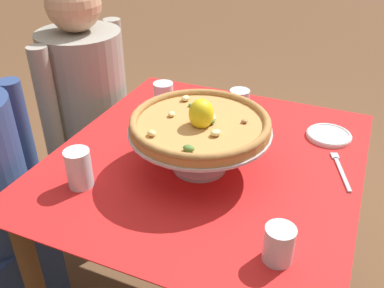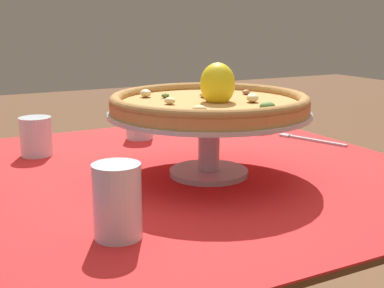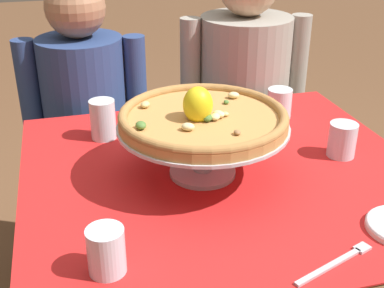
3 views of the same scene
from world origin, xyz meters
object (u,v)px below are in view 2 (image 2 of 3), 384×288
at_px(water_glass_back_right, 36,138).
at_px(water_glass_side_right, 138,124).
at_px(pizza_stand, 208,127).
at_px(water_glass_back_left, 117,205).
at_px(side_plate, 252,127).
at_px(dinner_fork, 308,139).
at_px(pizza, 209,102).

xyz_separation_m(water_glass_back_right, water_glass_side_right, (0.06, -0.29, -0.00)).
bearing_deg(pizza_stand, water_glass_back_left, 128.05).
height_order(pizza_stand, water_glass_back_left, pizza_stand).
bearing_deg(side_plate, water_glass_side_right, 81.82).
height_order(water_glass_back_right, side_plate, water_glass_back_right).
bearing_deg(water_glass_back_right, water_glass_side_right, -79.28).
bearing_deg(water_glass_back_right, side_plate, -89.60).
bearing_deg(dinner_fork, side_plate, 18.04).
distance_m(water_glass_side_right, dinner_fork, 0.49).
bearing_deg(side_plate, dinner_fork, -161.96).
height_order(water_glass_back_left, side_plate, water_glass_back_left).
relative_size(water_glass_side_right, side_plate, 0.62).
xyz_separation_m(water_glass_back_left, side_plate, (0.58, -0.64, -0.04)).
height_order(pizza, water_glass_side_right, pizza).
relative_size(water_glass_back_left, water_glass_side_right, 1.23).
distance_m(water_glass_back_right, side_plate, 0.65).
distance_m(water_glass_side_right, side_plate, 0.36).
relative_size(pizza_stand, side_plate, 2.77).
bearing_deg(side_plate, water_glass_back_right, 90.40).
distance_m(pizza_stand, water_glass_side_right, 0.41).
bearing_deg(dinner_fork, pizza_stand, 111.10).
bearing_deg(water_glass_back_right, pizza, -139.46).
relative_size(water_glass_back_left, side_plate, 0.76).
height_order(pizza_stand, water_glass_back_right, pizza_stand).
xyz_separation_m(side_plate, dinner_fork, (-0.19, -0.06, -0.01)).
bearing_deg(water_glass_back_right, dinner_fork, -104.70).
xyz_separation_m(water_glass_back_right, dinner_fork, (-0.19, -0.71, -0.04)).
bearing_deg(water_glass_side_right, pizza_stand, -179.57).
bearing_deg(pizza, pizza_stand, 30.87).
relative_size(pizza_stand, pizza, 1.03).
height_order(water_glass_back_left, water_glass_back_right, water_glass_back_left).
xyz_separation_m(pizza_stand, water_glass_back_right, (0.35, 0.30, -0.06)).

